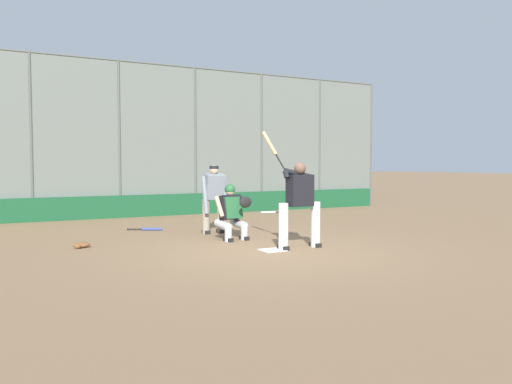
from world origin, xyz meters
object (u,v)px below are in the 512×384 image
(catcher_behind_plate, at_px, (232,211))
(spare_bat_by_padding, at_px, (270,212))
(fielding_glove_on_dirt, at_px, (81,245))
(umpire_home, at_px, (214,197))
(spare_bat_near_backstop, at_px, (149,229))
(batter_at_plate, at_px, (299,202))

(catcher_behind_plate, xyz_separation_m, spare_bat_by_padding, (-3.57, -4.71, -0.59))
(catcher_behind_plate, height_order, fielding_glove_on_dirt, catcher_behind_plate)
(catcher_behind_plate, height_order, umpire_home, umpire_home)
(spare_bat_near_backstop, bearing_deg, catcher_behind_plate, -36.15)
(batter_at_plate, bearing_deg, catcher_behind_plate, -67.29)
(catcher_behind_plate, distance_m, spare_bat_by_padding, 5.94)
(batter_at_plate, bearing_deg, umpire_home, -77.28)
(umpire_home, relative_size, fielding_glove_on_dirt, 5.07)
(batter_at_plate, height_order, fielding_glove_on_dirt, batter_at_plate)
(batter_at_plate, xyz_separation_m, catcher_behind_plate, (0.69, -1.59, -0.28))
(umpire_home, height_order, spare_bat_by_padding, umpire_home)
(catcher_behind_plate, distance_m, spare_bat_near_backstop, 2.65)
(catcher_behind_plate, relative_size, spare_bat_near_backstop, 1.52)
(spare_bat_near_backstop, relative_size, spare_bat_by_padding, 0.93)
(batter_at_plate, xyz_separation_m, fielding_glove_on_dirt, (3.73, -1.98, -0.85))
(batter_at_plate, height_order, umpire_home, batter_at_plate)
(umpire_home, xyz_separation_m, fielding_glove_on_dirt, (3.08, 0.71, -0.80))
(spare_bat_near_backstop, bearing_deg, fielding_glove_on_dirt, -107.25)
(umpire_home, height_order, spare_bat_near_backstop, umpire_home)
(catcher_behind_plate, height_order, spare_bat_by_padding, catcher_behind_plate)
(catcher_behind_plate, bearing_deg, umpire_home, -101.20)
(umpire_home, xyz_separation_m, spare_bat_near_backstop, (1.21, -1.21, -0.82))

